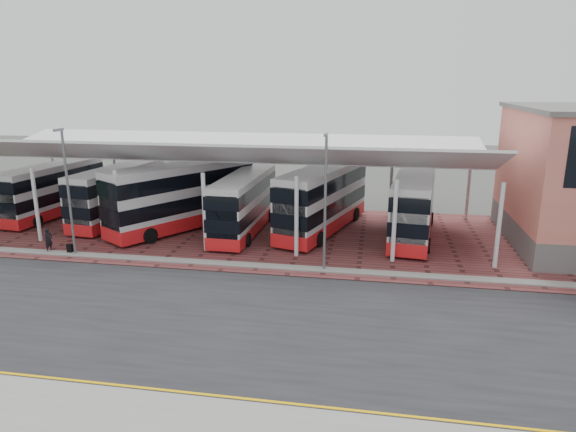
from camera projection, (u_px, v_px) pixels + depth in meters
The scene contains 17 objects.
ground at pixel (268, 315), 24.56m from camera, with size 140.00×140.00×0.00m, color #424440.
road at pixel (264, 324), 23.61m from camera, with size 120.00×14.00×0.02m, color black.
forecourt at pixel (334, 237), 36.59m from camera, with size 72.00×16.00×0.06m, color brown.
north_kerb at pixel (290, 268), 30.44m from camera, with size 120.00×0.80×0.14m, color gray.
yellow_line_near at pixel (227, 402), 17.89m from camera, with size 120.00×0.12×0.01m, color #F2B100.
yellow_line_far at pixel (229, 397), 18.18m from camera, with size 120.00×0.12×0.01m, color #F2B100.
canopy at pixel (227, 152), 37.32m from camera, with size 37.00×11.63×7.07m.
lamp_west at pixel (68, 189), 31.73m from camera, with size 0.16×0.90×8.07m.
lamp_east at pixel (325, 199), 29.07m from camera, with size 0.16×0.90×8.07m.
bus_0 at pixel (53, 190), 41.71m from camera, with size 3.58×10.41×4.20m.
bus_1 at pixel (119, 194), 40.22m from camera, with size 3.57×10.56×4.27m.
bus_2 at pixel (182, 197), 38.02m from camera, with size 8.69×11.44×4.88m.
bus_3 at pixel (244, 204), 37.14m from camera, with size 2.78×10.29×4.22m.
bus_4 at pixel (323, 199), 37.51m from camera, with size 5.78×11.74×4.72m.
bus_5 at pixel (414, 206), 36.09m from camera, with size 3.78×11.06×4.47m.
pedestrian at pixel (49, 240), 33.16m from camera, with size 0.58×0.38×1.58m, color black.
suitcase at pixel (70, 249), 32.99m from camera, with size 0.35×0.25×0.61m, color black.
Camera 1 is at (4.81, -22.00, 10.93)m, focal length 32.00 mm.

